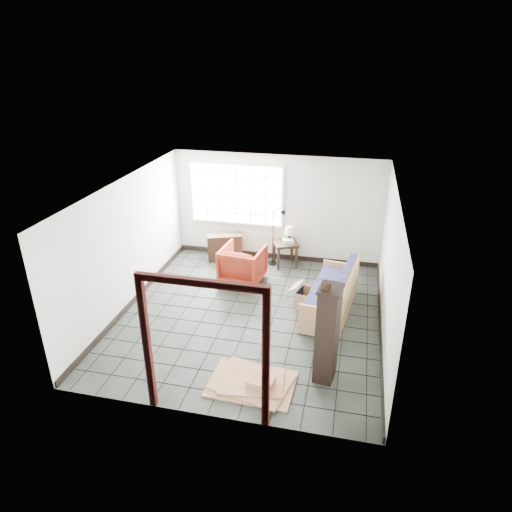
% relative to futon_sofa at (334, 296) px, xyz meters
% --- Properties ---
extents(ground, '(5.50, 5.50, 0.00)m').
position_rel_futon_sofa_xyz_m(ground, '(-1.56, -0.55, -0.33)').
color(ground, black).
rests_on(ground, ground).
extents(room_shell, '(5.02, 5.52, 2.61)m').
position_rel_futon_sofa_xyz_m(room_shell, '(-1.56, -0.52, 1.35)').
color(room_shell, '#B5B8B1').
rests_on(room_shell, ground).
extents(window_panel, '(2.32, 0.08, 1.52)m').
position_rel_futon_sofa_xyz_m(window_panel, '(-2.56, 2.15, 1.27)').
color(window_panel, silver).
rests_on(window_panel, ground).
extents(doorway_trim, '(1.80, 0.08, 2.20)m').
position_rel_futon_sofa_xyz_m(doorway_trim, '(-1.56, -3.25, 1.05)').
color(doorway_trim, '#330D0B').
rests_on(doorway_trim, ground).
extents(futon_sofa, '(1.03, 2.12, 0.90)m').
position_rel_futon_sofa_xyz_m(futon_sofa, '(0.00, 0.00, 0.00)').
color(futon_sofa, '#AC6F4D').
rests_on(futon_sofa, ground).
extents(armchair, '(0.99, 0.94, 0.92)m').
position_rel_futon_sofa_xyz_m(armchair, '(-2.08, 0.82, 0.14)').
color(armchair, maroon).
rests_on(armchair, ground).
extents(side_table, '(0.72, 0.72, 0.61)m').
position_rel_futon_sofa_xyz_m(side_table, '(-1.29, 1.85, 0.17)').
color(side_table, black).
rests_on(side_table, ground).
extents(table_lamp, '(0.31, 0.31, 0.37)m').
position_rel_futon_sofa_xyz_m(table_lamp, '(-1.21, 1.92, 0.54)').
color(table_lamp, black).
rests_on(table_lamp, side_table).
extents(projector, '(0.30, 0.26, 0.09)m').
position_rel_futon_sofa_xyz_m(projector, '(-1.22, 1.82, 0.32)').
color(projector, silver).
rests_on(projector, side_table).
extents(floor_lamp, '(0.45, 0.29, 1.47)m').
position_rel_futon_sofa_xyz_m(floor_lamp, '(-1.48, 1.85, 0.46)').
color(floor_lamp, black).
rests_on(floor_lamp, ground).
extents(console_shelf, '(0.90, 0.61, 0.66)m').
position_rel_futon_sofa_xyz_m(console_shelf, '(-2.80, 1.85, 0.00)').
color(console_shelf, black).
rests_on(console_shelf, ground).
extents(tall_shelf, '(0.41, 0.49, 1.64)m').
position_rel_futon_sofa_xyz_m(tall_shelf, '(0.01, -2.08, 0.51)').
color(tall_shelf, black).
rests_on(tall_shelf, ground).
extents(pot, '(0.18, 0.18, 0.11)m').
position_rel_futon_sofa_xyz_m(pot, '(-0.06, -2.14, 1.37)').
color(pot, black).
rests_on(pot, tall_shelf).
extents(open_box, '(0.98, 0.64, 0.51)m').
position_rel_futon_sofa_xyz_m(open_box, '(-0.43, 0.00, -0.14)').
color(open_box, '#8F6045').
rests_on(open_box, ground).
extents(cardboard_pile, '(1.37, 1.11, 0.19)m').
position_rel_futon_sofa_xyz_m(cardboard_pile, '(-1.06, -2.52, -0.27)').
color(cardboard_pile, '#8F6045').
rests_on(cardboard_pile, ground).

